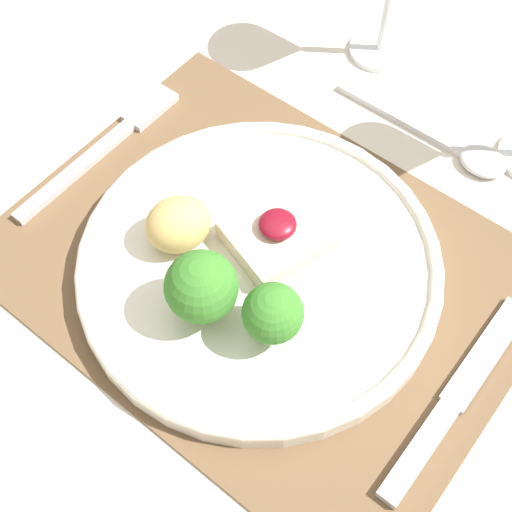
{
  "coord_description": "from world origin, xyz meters",
  "views": [
    {
      "loc": [
        0.18,
        -0.24,
        1.22
      ],
      "look_at": [
        -0.0,
        -0.01,
        0.74
      ],
      "focal_mm": 50.0,
      "sensor_mm": 36.0,
      "label": 1
    }
  ],
  "objects_px": {
    "knife": "(448,409)",
    "spoon": "(455,147)",
    "fork": "(110,142)",
    "dinner_plate": "(252,262)"
  },
  "relations": [
    {
      "from": "knife",
      "to": "spoon",
      "type": "xyz_separation_m",
      "value": [
        -0.12,
        0.22,
        -0.0
      ]
    },
    {
      "from": "fork",
      "to": "spoon",
      "type": "relative_size",
      "value": 1.09
    },
    {
      "from": "fork",
      "to": "knife",
      "type": "height_order",
      "value": "knife"
    },
    {
      "from": "dinner_plate",
      "to": "fork",
      "type": "xyz_separation_m",
      "value": [
        -0.19,
        0.03,
        -0.01
      ]
    },
    {
      "from": "dinner_plate",
      "to": "knife",
      "type": "height_order",
      "value": "dinner_plate"
    },
    {
      "from": "spoon",
      "to": "knife",
      "type": "bearing_deg",
      "value": -63.08
    },
    {
      "from": "fork",
      "to": "dinner_plate",
      "type": "bearing_deg",
      "value": -6.89
    },
    {
      "from": "dinner_plate",
      "to": "fork",
      "type": "relative_size",
      "value": 1.52
    },
    {
      "from": "fork",
      "to": "spoon",
      "type": "distance_m",
      "value": 0.31
    },
    {
      "from": "dinner_plate",
      "to": "fork",
      "type": "distance_m",
      "value": 0.19
    }
  ]
}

